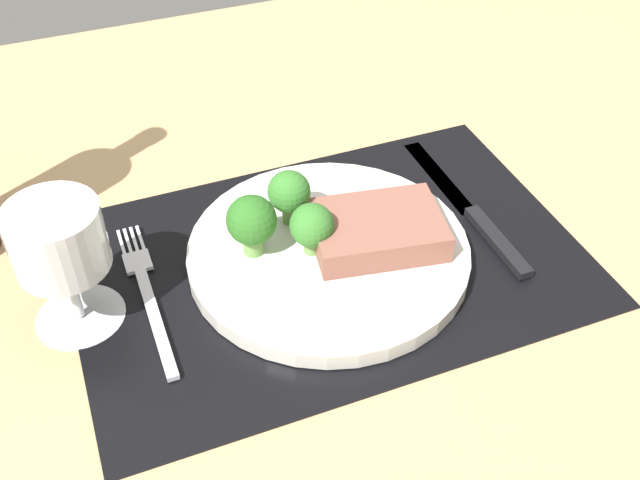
% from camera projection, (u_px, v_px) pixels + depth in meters
% --- Properties ---
extents(ground_plane, '(1.40, 1.10, 0.03)m').
position_uv_depth(ground_plane, '(328.00, 273.00, 0.71)').
color(ground_plane, tan).
extents(placemat, '(0.46, 0.31, 0.00)m').
position_uv_depth(placemat, '(328.00, 260.00, 0.70)').
color(placemat, black).
rests_on(placemat, ground_plane).
extents(plate, '(0.26, 0.26, 0.02)m').
position_uv_depth(plate, '(328.00, 253.00, 0.69)').
color(plate, silver).
rests_on(plate, placemat).
extents(steak, '(0.13, 0.10, 0.03)m').
position_uv_depth(steak, '(377.00, 230.00, 0.68)').
color(steak, '#8C5647').
rests_on(steak, plate).
extents(broccoli_near_fork, '(0.04, 0.04, 0.06)m').
position_uv_depth(broccoli_near_fork, '(289.00, 193.00, 0.69)').
color(broccoli_near_fork, '#5B8942').
rests_on(broccoli_near_fork, plate).
extents(broccoli_near_steak, '(0.04, 0.04, 0.06)m').
position_uv_depth(broccoli_near_steak, '(252.00, 222.00, 0.66)').
color(broccoli_near_steak, '#6B994C').
rests_on(broccoli_near_steak, plate).
extents(broccoli_front_edge, '(0.04, 0.04, 0.05)m').
position_uv_depth(broccoli_front_edge, '(311.00, 224.00, 0.66)').
color(broccoli_front_edge, '#6B994C').
rests_on(broccoli_front_edge, plate).
extents(fork, '(0.02, 0.19, 0.01)m').
position_uv_depth(fork, '(147.00, 294.00, 0.66)').
color(fork, silver).
rests_on(fork, placemat).
extents(knife, '(0.02, 0.23, 0.01)m').
position_uv_depth(knife, '(473.00, 214.00, 0.74)').
color(knife, black).
rests_on(knife, placemat).
extents(wine_glass, '(0.08, 0.08, 0.12)m').
position_uv_depth(wine_glass, '(59.00, 247.00, 0.59)').
color(wine_glass, silver).
rests_on(wine_glass, ground_plane).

